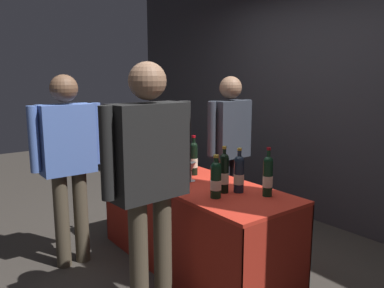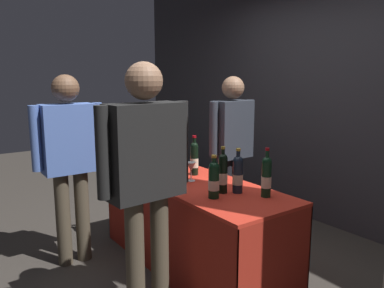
# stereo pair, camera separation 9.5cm
# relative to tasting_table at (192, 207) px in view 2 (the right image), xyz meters

# --- Properties ---
(ground_plane) EXTENTS (12.00, 12.00, 0.00)m
(ground_plane) POSITION_rel_tasting_table_xyz_m (0.00, 0.00, -0.51)
(ground_plane) COLOR #38332D
(back_partition) EXTENTS (7.00, 0.12, 3.18)m
(back_partition) POSITION_rel_tasting_table_xyz_m (0.00, 1.76, 1.08)
(back_partition) COLOR #2D2D33
(back_partition) RESTS_ON ground_plane
(tasting_table) EXTENTS (1.85, 0.68, 0.74)m
(tasting_table) POSITION_rel_tasting_table_xyz_m (0.00, 0.00, 0.00)
(tasting_table) COLOR red
(tasting_table) RESTS_ON ground_plane
(featured_wine_bottle) EXTENTS (0.07, 0.07, 0.35)m
(featured_wine_bottle) POSITION_rel_tasting_table_xyz_m (0.65, 0.18, 0.38)
(featured_wine_bottle) COLOR black
(featured_wine_bottle) RESTS_ON tasting_table
(display_bottle_0) EXTENTS (0.08, 0.08, 0.33)m
(display_bottle_0) POSITION_rel_tasting_table_xyz_m (0.46, 0.08, 0.37)
(display_bottle_0) COLOR #192333
(display_bottle_0) RESTS_ON tasting_table
(display_bottle_1) EXTENTS (0.07, 0.07, 0.34)m
(display_bottle_1) POSITION_rel_tasting_table_xyz_m (0.40, -0.01, 0.38)
(display_bottle_1) COLOR black
(display_bottle_1) RESTS_ON tasting_table
(display_bottle_2) EXTENTS (0.07, 0.07, 0.34)m
(display_bottle_2) POSITION_rel_tasting_table_xyz_m (-0.13, 0.12, 0.38)
(display_bottle_2) COLOR black
(display_bottle_2) RESTS_ON tasting_table
(display_bottle_3) EXTENTS (0.08, 0.08, 0.30)m
(display_bottle_3) POSITION_rel_tasting_table_xyz_m (0.45, -0.14, 0.36)
(display_bottle_3) COLOR black
(display_bottle_3) RESTS_ON tasting_table
(display_bottle_4) EXTENTS (0.07, 0.07, 0.31)m
(display_bottle_4) POSITION_rel_tasting_table_xyz_m (-0.41, 0.00, 0.36)
(display_bottle_4) COLOR #192333
(display_bottle_4) RESTS_ON tasting_table
(display_bottle_5) EXTENTS (0.07, 0.07, 0.29)m
(display_bottle_5) POSITION_rel_tasting_table_xyz_m (-0.03, -0.16, 0.35)
(display_bottle_5) COLOR black
(display_bottle_5) RESTS_ON tasting_table
(wine_glass_near_vendor) EXTENTS (0.07, 0.07, 0.14)m
(wine_glass_near_vendor) POSITION_rel_tasting_table_xyz_m (-0.09, -0.02, 0.32)
(wine_glass_near_vendor) COLOR silver
(wine_glass_near_vendor) RESTS_ON tasting_table
(wine_glass_mid) EXTENTS (0.08, 0.08, 0.15)m
(wine_glass_mid) POSITION_rel_tasting_table_xyz_m (0.01, -0.02, 0.34)
(wine_glass_mid) COLOR silver
(wine_glass_mid) RESTS_ON tasting_table
(flower_vase) EXTENTS (0.09, 0.10, 0.39)m
(flower_vase) POSITION_rel_tasting_table_xyz_m (-0.71, -0.20, 0.36)
(flower_vase) COLOR tan
(flower_vase) RESTS_ON tasting_table
(vendor_presenter) EXTENTS (0.22, 0.55, 1.58)m
(vendor_presenter) POSITION_rel_tasting_table_xyz_m (-0.33, 0.72, 0.42)
(vendor_presenter) COLOR black
(vendor_presenter) RESTS_ON ground_plane
(taster_foreground_right) EXTENTS (0.24, 0.65, 1.67)m
(taster_foreground_right) POSITION_rel_tasting_table_xyz_m (0.40, -0.64, 0.50)
(taster_foreground_right) COLOR #4C4233
(taster_foreground_right) RESTS_ON ground_plane
(taster_foreground_left) EXTENTS (0.22, 0.59, 1.59)m
(taster_foreground_left) POSITION_rel_tasting_table_xyz_m (-0.65, -0.78, 0.44)
(taster_foreground_left) COLOR #4C4233
(taster_foreground_left) RESTS_ON ground_plane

